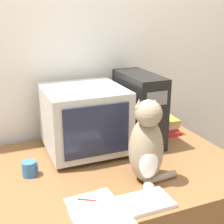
% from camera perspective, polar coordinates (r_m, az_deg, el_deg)
% --- Properties ---
extents(wall_back, '(7.00, 0.05, 2.50)m').
position_cam_1_polar(wall_back, '(2.01, -6.33, 10.43)').
color(wall_back, silver).
rests_on(wall_back, ground_plane).
extents(desk, '(1.37, 0.95, 0.74)m').
position_cam_1_polar(desk, '(1.88, -0.38, -19.62)').
color(desk, brown).
rests_on(desk, ground_plane).
extents(crt_monitor, '(0.44, 0.44, 0.37)m').
position_cam_1_polar(crt_monitor, '(1.77, -5.10, -1.25)').
color(crt_monitor, '#BCB7AD').
rests_on(crt_monitor, desk).
extents(computer_tower, '(0.18, 0.42, 0.42)m').
position_cam_1_polar(computer_tower, '(1.90, 4.91, 0.68)').
color(computer_tower, black).
rests_on(computer_tower, desk).
extents(keyboard, '(0.43, 0.15, 0.02)m').
position_cam_1_polar(keyboard, '(1.34, 2.03, -17.06)').
color(keyboard, silver).
rests_on(keyboard, desk).
extents(cat, '(0.26, 0.25, 0.42)m').
position_cam_1_polar(cat, '(1.46, 6.37, -6.18)').
color(cat, gray).
rests_on(cat, desk).
extents(book_stack, '(0.15, 0.21, 0.10)m').
position_cam_1_polar(book_stack, '(2.11, 9.60, -2.30)').
color(book_stack, red).
rests_on(book_stack, desk).
extents(pen, '(0.12, 0.08, 0.01)m').
position_cam_1_polar(pen, '(1.40, -3.66, -15.85)').
color(pen, maroon).
rests_on(pen, desk).
extents(paper_sheet, '(0.23, 0.31, 0.00)m').
position_cam_1_polar(paper_sheet, '(1.34, -2.42, -17.77)').
color(paper_sheet, white).
rests_on(paper_sheet, desk).
extents(mug, '(0.08, 0.07, 0.08)m').
position_cam_1_polar(mug, '(1.61, -14.79, -9.97)').
color(mug, '#33669E').
rests_on(mug, desk).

